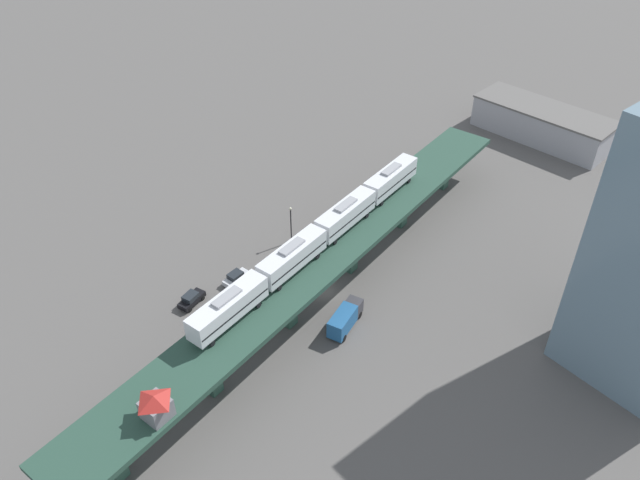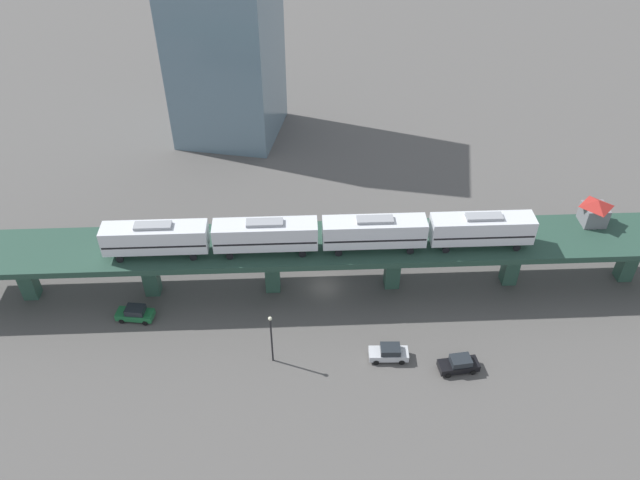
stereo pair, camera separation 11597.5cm
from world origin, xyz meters
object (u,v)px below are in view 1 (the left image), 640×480
Objects in this scene: street_car_black at (191,299)px; street_lamp at (291,222)px; street_car_green at (382,207)px; subway_train at (320,234)px; warehouse_building at (542,123)px; street_car_silver at (236,278)px; signal_hut at (156,406)px; delivery_truck at (345,318)px.

street_lamp reaches higher than street_car_black.
street_car_black is 1.05× the size of street_car_green.
subway_train reaches higher than warehouse_building.
street_car_silver is 0.67× the size of street_lamp.
signal_hut is 99.71m from warehouse_building.
warehouse_building is (-16.93, 98.10, -5.68)m from signal_hut.
street_lamp is 0.24× the size of warehouse_building.
street_car_silver is 7.72m from street_car_black.
street_car_green is at bearing 125.41° from delivery_truck.
street_lamp is at bearing 101.28° from street_car_silver.
delivery_truck is 70.32m from warehouse_building.
signal_hut reaches higher than street_car_silver.
delivery_truck is 0.26× the size of warehouse_building.
street_car_black is 20.82m from street_lamp.
street_lamp reaches higher than warehouse_building.
delivery_truck is at bearing -54.59° from street_car_green.
signal_hut is 0.13× the size of warehouse_building.
street_lamp reaches higher than delivery_truck.
street_car_silver is (-8.82, -9.39, -8.89)m from subway_train.
delivery_truck is (17.04, -23.96, 0.82)m from street_car_green.
subway_train is 13.15m from street_lamp.
signal_hut is (11.10, -32.36, -0.74)m from subway_train.
street_car_black is at bearing -118.01° from subway_train.
signal_hut reaches higher than street_car_black.
street_car_silver is (-19.91, 22.97, -8.15)m from signal_hut.
street_car_silver is 0.98× the size of street_car_black.
warehouse_building is at bearing 84.94° from street_lamp.
signal_hut is at bearing -80.21° from warehouse_building.
signal_hut is 57.25m from street_car_green.
subway_train is 66.31m from warehouse_building.
warehouse_building is (5.53, 62.39, -0.70)m from street_lamp.
subway_train is 10.37× the size of street_car_black.
street_car_black is 82.94m from warehouse_building.
street_lamp is at bearing 96.30° from street_car_black.
signal_hut reaches higher than street_lamp.
street_car_silver is at bearing 130.92° from signal_hut.
subway_train reaches higher than delivery_truck.
delivery_truck is at bearing 37.93° from street_car_black.
street_car_silver is at bearing -91.54° from street_car_green.
street_car_silver is 13.37m from street_lamp.
street_car_silver and street_car_green have the same top height.
subway_train is at bearing -84.93° from warehouse_building.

